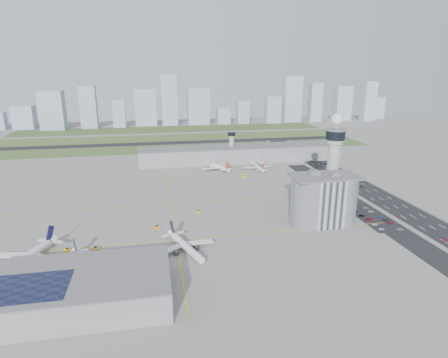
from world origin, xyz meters
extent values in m
plane|color=gray|center=(0.00, 0.00, 0.00)|extent=(1000.00, 1000.00, 0.00)
cube|color=#4F6F35|center=(-20.00, 225.00, 0.04)|extent=(480.00, 50.00, 0.08)
cube|color=#4C6932|center=(-20.00, 300.00, 0.04)|extent=(480.00, 60.00, 0.08)
cube|color=#3E5528|center=(-20.00, 380.00, 0.04)|extent=(480.00, 70.00, 0.08)
cube|color=black|center=(-20.00, 262.00, 0.06)|extent=(480.00, 22.00, 0.10)
cube|color=black|center=(115.00, 0.00, 0.05)|extent=(28.00, 500.00, 0.10)
cube|color=#9E9E99|center=(101.00, 0.00, 0.60)|extent=(0.60, 500.00, 1.20)
cube|color=#9E9E99|center=(129.00, 0.00, 0.60)|extent=(0.60, 500.00, 1.20)
cube|color=black|center=(90.00, -10.00, 0.04)|extent=(18.00, 260.00, 0.08)
cube|color=black|center=(88.00, -22.00, 0.05)|extent=(20.00, 44.00, 0.10)
cube|color=yellow|center=(-40.00, -30.00, 0.01)|extent=(260.00, 0.60, 0.01)
cube|color=yellow|center=(-40.00, 30.00, 0.01)|extent=(260.00, 0.60, 0.01)
cube|color=yellow|center=(-40.00, 90.00, 0.01)|extent=(260.00, 0.60, 0.01)
cube|color=yellow|center=(-40.00, 30.00, 0.01)|extent=(0.60, 260.00, 0.01)
cylinder|color=#ADAAA5|center=(72.00, 8.00, 24.00)|extent=(8.40, 8.40, 48.00)
cylinder|color=#ADAAA5|center=(72.00, 8.00, 46.00)|extent=(11.00, 11.00, 4.00)
cylinder|color=black|center=(72.00, 8.00, 50.00)|extent=(13.00, 13.00, 6.00)
cylinder|color=slate|center=(72.00, 8.00, 53.50)|extent=(14.00, 14.00, 1.00)
cylinder|color=#ADAAA5|center=(72.00, 8.00, 56.00)|extent=(1.60, 1.60, 5.00)
sphere|color=white|center=(72.00, 8.00, 60.50)|extent=(8.00, 8.00, 8.00)
cylinder|color=#ADAAA5|center=(30.00, 150.00, 14.00)|extent=(5.00, 5.00, 28.00)
cylinder|color=black|center=(30.00, 150.00, 29.00)|extent=(8.00, 8.00, 4.00)
cylinder|color=slate|center=(30.00, 150.00, 31.50)|extent=(8.60, 8.60, 0.80)
cube|color=#B2B2B7|center=(52.00, -22.00, 15.00)|extent=(18.00, 24.00, 30.00)
cylinder|color=#B2B2B7|center=(43.00, -22.00, 15.00)|extent=(24.00, 24.00, 30.00)
cylinder|color=#B2B2B7|center=(61.00, -22.00, 15.00)|extent=(24.00, 24.00, 30.00)
cube|color=slate|center=(52.00, -22.00, 30.40)|extent=(42.00, 24.00, 0.80)
cube|color=slate|center=(46.00, -19.00, 32.00)|extent=(6.00, 5.00, 3.00)
cube|color=slate|center=(57.00, -24.00, 31.70)|extent=(5.00, 4.00, 2.40)
cube|color=gray|center=(40.00, 148.00, 7.50)|extent=(210.00, 32.00, 15.00)
cube|color=slate|center=(40.00, 148.00, 15.40)|extent=(210.00, 32.00, 0.80)
cube|color=gray|center=(-88.00, -82.00, 6.00)|extent=(84.00, 42.00, 12.00)
cube|color=slate|center=(-88.00, -82.00, 12.40)|extent=(84.00, 42.00, 0.80)
cube|color=black|center=(-105.00, -88.00, 12.90)|extent=(40.00, 22.00, 0.20)
imported|color=silver|center=(82.37, -39.23, 0.63)|extent=(3.76, 1.70, 1.25)
imported|color=gray|center=(82.27, -32.36, 0.56)|extent=(3.48, 1.45, 1.12)
imported|color=#AC0922|center=(83.89, -23.58, 0.58)|extent=(4.28, 2.16, 1.16)
imported|color=black|center=(82.07, -17.37, 0.58)|extent=(4.05, 1.71, 1.17)
imported|color=#15284B|center=(82.01, -9.82, 0.59)|extent=(3.45, 1.41, 1.17)
imported|color=silver|center=(83.19, -3.12, 0.62)|extent=(3.79, 1.37, 1.24)
imported|color=#A0AAB2|center=(93.09, -41.78, 0.61)|extent=(4.37, 2.04, 1.21)
imported|color=maroon|center=(93.56, -31.69, 0.54)|extent=(3.95, 2.09, 1.09)
imported|color=#262628|center=(93.42, -26.98, 0.64)|extent=(3.96, 2.09, 1.28)
imported|color=#112D4E|center=(92.99, -21.08, 0.56)|extent=(3.46, 1.34, 1.12)
imported|color=silver|center=(92.29, -11.84, 0.57)|extent=(4.29, 2.37, 1.14)
imported|color=gray|center=(92.36, -5.05, 0.58)|extent=(4.14, 2.04, 1.16)
imported|color=maroon|center=(108.80, -59.23, 0.63)|extent=(2.01, 3.87, 1.26)
imported|color=black|center=(115.91, 40.07, 0.66)|extent=(1.56, 4.05, 1.32)
imported|color=#142148|center=(120.95, 117.73, 0.63)|extent=(2.54, 4.72, 1.26)
imported|color=gray|center=(108.26, 178.52, 0.63)|extent=(1.98, 3.84, 1.25)
cube|color=#9EADC1|center=(-252.58, 431.35, 18.47)|extent=(32.30, 25.84, 36.93)
cube|color=#9EADC1|center=(-204.47, 415.19, 30.18)|extent=(35.81, 28.65, 60.36)
cube|color=#9EADC1|center=(-150.11, 419.66, 33.44)|extent=(25.49, 20.39, 66.89)
cube|color=#9EADC1|center=(-102.68, 417.90, 22.60)|extent=(20.04, 16.03, 45.20)
cube|color=#9EADC1|center=(-59.44, 436.89, 30.61)|extent=(35.76, 28.61, 61.22)
cube|color=#9EADC1|center=(-19.42, 431.56, 41.69)|extent=(26.33, 21.06, 83.39)
cube|color=#9EADC1|center=(30.27, 432.32, 31.06)|extent=(36.96, 29.57, 62.11)
cube|color=#9EADC1|center=(73.27, 423.68, 13.87)|extent=(23.01, 18.41, 27.75)
cube|color=#9EADC1|center=(108.28, 423.34, 19.48)|extent=(20.22, 16.18, 38.97)
cube|color=#9EADC1|center=(162.17, 421.29, 23.44)|extent=(26.14, 20.92, 46.89)
cube|color=#9EADC1|center=(201.27, 433.27, 40.60)|extent=(32.26, 25.81, 81.20)
cube|color=#9EADC1|center=(244.74, 426.38, 34.37)|extent=(21.59, 17.28, 68.75)
cube|color=#9EADC1|center=(302.83, 435.54, 31.70)|extent=(30.25, 24.20, 63.40)
cube|color=#9EADC1|center=(345.49, 415.96, 35.78)|extent=(23.04, 18.43, 71.56)
cube|color=#9EADC1|center=(382.05, 443.29, 20.53)|extent=(22.64, 18.11, 41.06)
camera|label=1|loc=(-49.84, -224.94, 92.94)|focal=30.00mm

